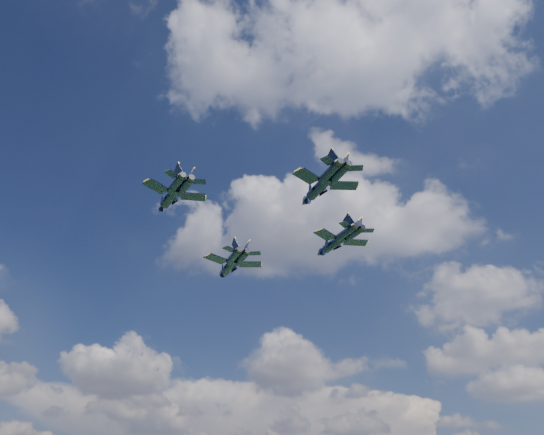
{
  "coord_description": "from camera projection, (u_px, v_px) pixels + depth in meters",
  "views": [
    {
      "loc": [
        27.57,
        -87.22,
        3.58
      ],
      "look_at": [
        5.01,
        0.66,
        54.15
      ],
      "focal_mm": 35.0,
      "sensor_mm": 36.0,
      "label": 1
    }
  ],
  "objects": [
    {
      "name": "jet_left",
      "position": [
        170.0,
        197.0,
        97.82
      ],
      "size": [
        13.65,
        13.84,
        3.74
      ],
      "rotation": [
        0.0,
        0.0,
        0.77
      ],
      "color": "black"
    },
    {
      "name": "jet_slot",
      "position": [
        318.0,
        188.0,
        91.22
      ],
      "size": [
        12.94,
        14.8,
        3.8
      ],
      "rotation": [
        0.0,
        0.0,
        0.67
      ],
      "color": "black"
    },
    {
      "name": "jet_right",
      "position": [
        334.0,
        243.0,
        110.26
      ],
      "size": [
        13.96,
        14.77,
        3.91
      ],
      "rotation": [
        0.0,
        0.0,
        0.74
      ],
      "color": "black"
    },
    {
      "name": "jet_lead",
      "position": [
        229.0,
        266.0,
        120.4
      ],
      "size": [
        13.92,
        16.54,
        4.19
      ],
      "rotation": [
        0.0,
        0.0,
        0.64
      ],
      "color": "black"
    }
  ]
}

